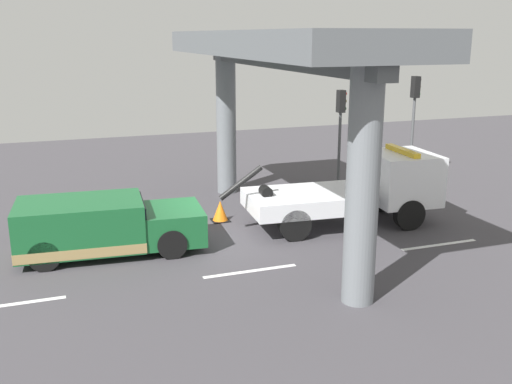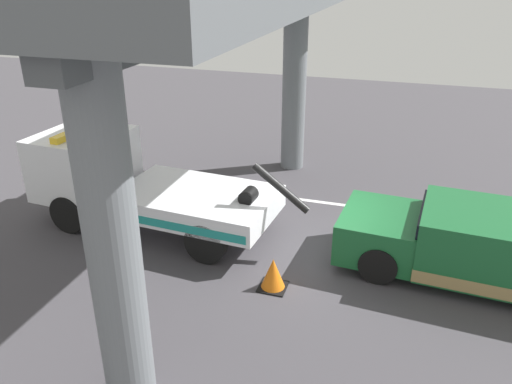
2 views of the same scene
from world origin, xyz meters
name	(u,v)px [view 2 (image 2 of 2)]	position (x,y,z in m)	size (l,w,h in m)	color
ground_plane	(311,252)	(0.00, 0.00, -0.05)	(60.00, 40.00, 0.10)	#423F44
lane_stripe_mid	(331,203)	(0.00, -2.74, 0.00)	(2.60, 0.16, 0.01)	silver
lane_stripe_east	(145,179)	(6.00, -2.74, 0.00)	(2.60, 0.16, 0.01)	silver
tow_truck_white	(130,180)	(4.84, -0.06, 1.20)	(7.32, 2.81, 2.46)	white
towed_van_green	(475,246)	(-3.55, 0.01, 0.78)	(5.34, 2.54, 1.58)	#195B2D
overpass_structure	(238,15)	(1.80, 0.00, 5.34)	(3.60, 12.56, 6.21)	slate
traffic_cone_orange	(273,274)	(0.48, 1.73, 0.33)	(0.59, 0.59, 0.70)	orange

